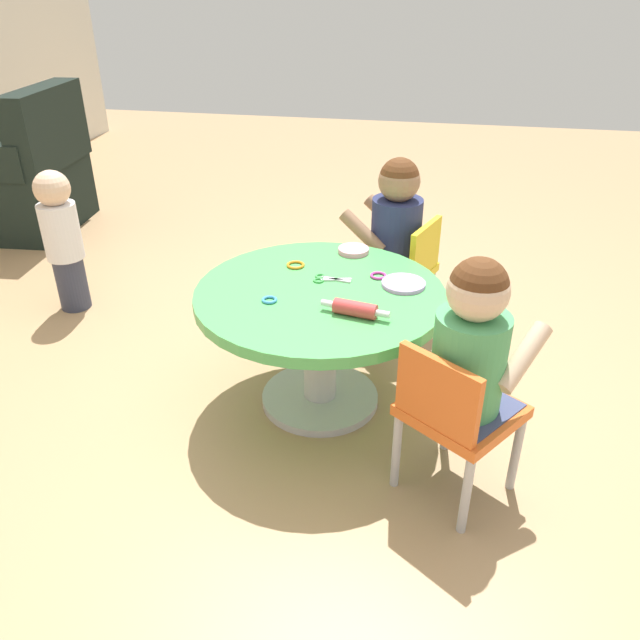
{
  "coord_description": "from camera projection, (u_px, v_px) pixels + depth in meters",
  "views": [
    {
      "loc": [
        -1.91,
        -0.37,
        1.45
      ],
      "look_at": [
        0.0,
        0.0,
        0.35
      ],
      "focal_mm": 35.44,
      "sensor_mm": 36.0,
      "label": 1
    }
  ],
  "objects": [
    {
      "name": "ground_plane",
      "position": [
        320.0,
        400.0,
        2.41
      ],
      "size": [
        10.0,
        10.0,
        0.0
      ],
      "primitive_type": "plane",
      "color": "tan"
    },
    {
      "name": "craft_table",
      "position": [
        320.0,
        319.0,
        2.24
      ],
      "size": [
        0.87,
        0.87,
        0.47
      ],
      "color": "silver",
      "rests_on": "ground"
    },
    {
      "name": "child_chair_left",
      "position": [
        455.0,
        414.0,
        1.85
      ],
      "size": [
        0.42,
        0.42,
        0.54
      ],
      "color": "#B7B7BC",
      "rests_on": "ground"
    },
    {
      "name": "seated_child_left",
      "position": [
        472.0,
        343.0,
        1.76
      ],
      "size": [
        0.44,
        0.42,
        0.51
      ],
      "color": "#3F4772",
      "rests_on": "ground"
    },
    {
      "name": "child_chair_right",
      "position": [
        401.0,
        271.0,
        2.71
      ],
      "size": [
        0.38,
        0.38,
        0.54
      ],
      "color": "#B7B7BC",
      "rests_on": "ground"
    },
    {
      "name": "seated_child_right",
      "position": [
        396.0,
        220.0,
        2.61
      ],
      "size": [
        0.37,
        0.42,
        0.51
      ],
      "color": "#3F4772",
      "rests_on": "ground"
    },
    {
      "name": "armchair_dark",
      "position": [
        21.0,
        179.0,
        3.85
      ],
      "size": [
        0.77,
        0.77,
        0.85
      ],
      "color": "black",
      "rests_on": "ground"
    },
    {
      "name": "toddler_standing",
      "position": [
        62.0,
        237.0,
        2.9
      ],
      "size": [
        0.17,
        0.17,
        0.67
      ],
      "color": "#33384C",
      "rests_on": "ground"
    },
    {
      "name": "rolling_pin",
      "position": [
        355.0,
        309.0,
        2.01
      ],
      "size": [
        0.08,
        0.23,
        0.05
      ],
      "color": "#D83F3F",
      "rests_on": "craft_table"
    },
    {
      "name": "craft_scissors",
      "position": [
        327.0,
        279.0,
        2.25
      ],
      "size": [
        0.07,
        0.14,
        0.01
      ],
      "color": "silver",
      "rests_on": "craft_table"
    },
    {
      "name": "playdough_blob_0",
      "position": [
        403.0,
        284.0,
        2.21
      ],
      "size": [
        0.15,
        0.15,
        0.01
      ],
      "primitive_type": "cylinder",
      "color": "#CC99E5",
      "rests_on": "craft_table"
    },
    {
      "name": "playdough_blob_1",
      "position": [
        354.0,
        250.0,
        2.46
      ],
      "size": [
        0.12,
        0.12,
        0.02
      ],
      "primitive_type": "cylinder",
      "color": "pink",
      "rests_on": "craft_table"
    },
    {
      "name": "cookie_cutter_0",
      "position": [
        378.0,
        276.0,
        2.27
      ],
      "size": [
        0.06,
        0.06,
        0.01
      ],
      "primitive_type": "torus",
      "color": "#D83FA5",
      "rests_on": "craft_table"
    },
    {
      "name": "cookie_cutter_1",
      "position": [
        296.0,
        265.0,
        2.35
      ],
      "size": [
        0.07,
        0.07,
        0.01
      ],
      "primitive_type": "torus",
      "color": "orange",
      "rests_on": "craft_table"
    },
    {
      "name": "cookie_cutter_2",
      "position": [
        269.0,
        300.0,
        2.11
      ],
      "size": [
        0.05,
        0.05,
        0.01
      ],
      "primitive_type": "torus",
      "color": "#3F99D8",
      "rests_on": "craft_table"
    }
  ]
}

